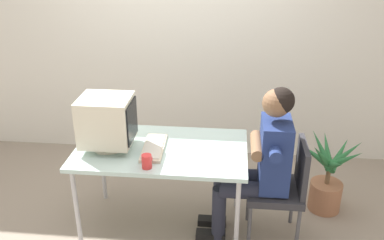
# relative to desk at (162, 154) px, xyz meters

# --- Properties ---
(ground_plane) EXTENTS (12.00, 12.00, 0.00)m
(ground_plane) POSITION_rel_desk_xyz_m (0.00, 0.00, -0.69)
(ground_plane) COLOR gray
(wall_back) EXTENTS (8.00, 0.10, 3.00)m
(wall_back) POSITION_rel_desk_xyz_m (0.30, 1.40, 0.81)
(wall_back) COLOR silver
(wall_back) RESTS_ON ground_plane
(desk) EXTENTS (1.34, 0.79, 0.75)m
(desk) POSITION_rel_desk_xyz_m (0.00, 0.00, 0.00)
(desk) COLOR #B7B7BC
(desk) RESTS_ON ground_plane
(crt_monitor) EXTENTS (0.40, 0.34, 0.42)m
(crt_monitor) POSITION_rel_desk_xyz_m (-0.41, -0.04, 0.28)
(crt_monitor) COLOR beige
(crt_monitor) RESTS_ON desk
(keyboard) EXTENTS (0.18, 0.45, 0.03)m
(keyboard) POSITION_rel_desk_xyz_m (-0.05, -0.03, 0.07)
(keyboard) COLOR beige
(keyboard) RESTS_ON desk
(office_chair) EXTENTS (0.43, 0.43, 0.85)m
(office_chair) POSITION_rel_desk_xyz_m (0.96, -0.04, -0.20)
(office_chair) COLOR #4C4C51
(office_chair) RESTS_ON ground_plane
(person_seated) EXTENTS (0.70, 0.55, 1.29)m
(person_seated) POSITION_rel_desk_xyz_m (0.77, -0.04, 0.01)
(person_seated) COLOR navy
(person_seated) RESTS_ON ground_plane
(potted_plant) EXTENTS (0.59, 0.60, 0.73)m
(potted_plant) POSITION_rel_desk_xyz_m (1.40, 0.38, -0.37)
(potted_plant) COLOR #9E6647
(potted_plant) RESTS_ON ground_plane
(desk_mug) EXTENTS (0.07, 0.08, 0.10)m
(desk_mug) POSITION_rel_desk_xyz_m (-0.05, -0.31, 0.10)
(desk_mug) COLOR red
(desk_mug) RESTS_ON desk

